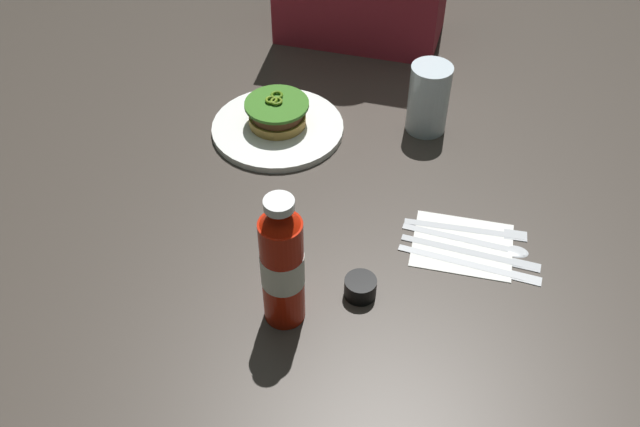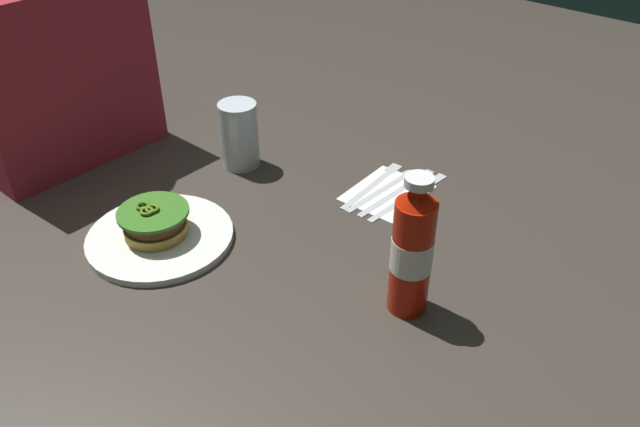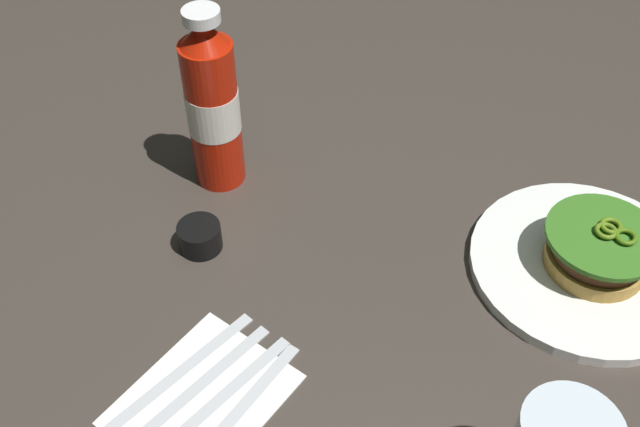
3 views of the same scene
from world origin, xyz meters
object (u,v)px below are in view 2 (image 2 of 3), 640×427
at_px(dinner_plate, 160,237).
at_px(fork_utensil, 376,180).
at_px(condiment_cup, 408,250).
at_px(steak_knife, 413,192).
at_px(diner_person, 49,57).
at_px(napkin, 387,192).
at_px(spoon_utensil, 392,183).
at_px(ketchup_bottle, 412,250).
at_px(water_glass, 239,135).
at_px(burger_sandwich, 155,222).
at_px(butter_knife, 402,188).

xyz_separation_m(dinner_plate, fork_utensil, (0.38, -0.16, -0.00)).
bearing_deg(condiment_cup, dinner_plate, 124.68).
bearing_deg(steak_knife, diner_person, 117.82).
relative_size(napkin, spoon_utensil, 0.77).
distance_m(ketchup_bottle, water_glass, 0.50).
bearing_deg(condiment_cup, napkin, 46.00).
distance_m(burger_sandwich, condiment_cup, 0.42).
height_order(burger_sandwich, napkin, burger_sandwich).
relative_size(burger_sandwich, water_glass, 0.89).
xyz_separation_m(condiment_cup, butter_knife, (0.16, 0.12, -0.01)).
height_order(dinner_plate, burger_sandwich, burger_sandwich).
relative_size(water_glass, spoon_utensil, 0.66).
height_order(steak_knife, spoon_utensil, same).
distance_m(ketchup_bottle, spoon_utensil, 0.35).
height_order(steak_knife, butter_knife, same).
bearing_deg(spoon_utensil, dinner_plate, 154.34).
height_order(burger_sandwich, condiment_cup, burger_sandwich).
bearing_deg(butter_knife, steak_knife, -87.04).
distance_m(burger_sandwich, water_glass, 0.28).
xyz_separation_m(dinner_plate, water_glass, (0.26, 0.08, 0.06)).
relative_size(dinner_plate, napkin, 1.58).
xyz_separation_m(burger_sandwich, ketchup_bottle, (0.14, -0.41, 0.07)).
bearing_deg(condiment_cup, water_glass, 86.28).
height_order(burger_sandwich, fork_utensil, burger_sandwich).
height_order(condiment_cup, fork_utensil, condiment_cup).
height_order(ketchup_bottle, water_glass, ketchup_bottle).
height_order(steak_knife, diner_person, diner_person).
relative_size(condiment_cup, fork_utensil, 0.24).
bearing_deg(condiment_cup, fork_utensil, 49.51).
distance_m(water_glass, diner_person, 0.38).
bearing_deg(steak_knife, water_glass, 112.59).
xyz_separation_m(ketchup_bottle, napkin, (0.23, 0.20, -0.10)).
height_order(napkin, butter_knife, butter_knife).
relative_size(dinner_plate, diner_person, 0.49).
height_order(water_glass, condiment_cup, water_glass).
xyz_separation_m(steak_knife, butter_knife, (-0.00, 0.03, -0.00)).
relative_size(water_glass, napkin, 0.85).
height_order(steak_knife, fork_utensil, same).
relative_size(burger_sandwich, ketchup_bottle, 0.53).
bearing_deg(steak_knife, burger_sandwich, 148.23).
bearing_deg(napkin, diner_person, 117.18).
distance_m(steak_knife, butter_knife, 0.03).
bearing_deg(spoon_utensil, fork_utensil, 113.79).
bearing_deg(condiment_cup, ketchup_bottle, -146.35).
bearing_deg(fork_utensil, burger_sandwich, 156.36).
distance_m(condiment_cup, napkin, 0.19).
bearing_deg(napkin, steak_knife, -53.45).
bearing_deg(butter_knife, diner_person, 118.71).
relative_size(steak_knife, fork_utensil, 1.13).
distance_m(napkin, steak_knife, 0.05).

